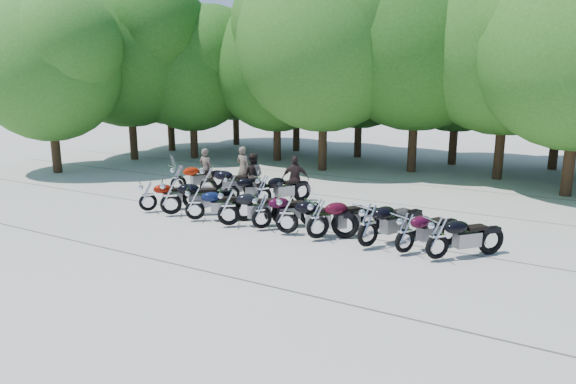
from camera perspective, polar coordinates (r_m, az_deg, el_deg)
The scene contains 32 objects.
ground at distance 15.29m, azimuth -2.82°, elevation -5.08°, with size 90.00×90.00×0.00m, color #9E998E.
tree_0 at distance 34.38m, azimuth -13.19°, elevation 13.56°, with size 7.50×7.50×9.21m.
tree_1 at distance 30.82m, azimuth -10.70°, elevation 13.11°, with size 6.97×6.97×8.55m.
tree_2 at distance 29.33m, azimuth -1.26°, elevation 13.84°, with size 7.31×7.31×8.97m.
tree_3 at distance 26.20m, azimuth 4.03°, elevation 16.19°, with size 8.70×8.70×10.67m.
tree_4 at distance 26.47m, azimuth 14.26°, elevation 16.50°, with size 9.13×9.13×11.20m.
tree_5 at distance 25.74m, azimuth 23.42°, elevation 15.87°, with size 9.04×9.04×11.10m.
tree_9 at distance 36.76m, azimuth -5.94°, elevation 13.83°, with size 7.59×7.59×9.32m.
tree_10 at distance 33.43m, azimuth 0.96°, elevation 14.27°, with size 7.78×7.78×9.55m.
tree_11 at distance 30.97m, azimuth 8.02°, elevation 14.00°, with size 7.56×7.56×9.28m.
tree_12 at distance 29.38m, azimuth 18.48°, elevation 14.03°, with size 7.88×7.88×9.67m.
tree_13 at distance 29.78m, azimuth 28.44°, elevation 13.77°, with size 8.31×8.31×10.20m.
tree_16 at distance 27.96m, azimuth -25.13°, elevation 12.26°, with size 6.97×6.97×8.55m.
tree_17 at distance 31.05m, azimuth -17.38°, elevation 14.57°, with size 8.31×8.31×10.20m.
motorcycle_0 at distance 18.60m, azimuth -15.33°, elevation -0.36°, with size 0.67×2.20×1.24m, color maroon, non-canonical shape.
motorcycle_1 at distance 17.85m, azimuth -12.92°, elevation -0.44°, with size 0.77×2.53×1.43m, color black, non-canonical shape.
motorcycle_2 at distance 17.07m, azimuth -10.33°, elevation -1.19°, with size 0.68×2.25×1.27m, color black, non-canonical shape.
motorcycle_3 at distance 16.22m, azimuth -6.63°, elevation -1.57°, with size 0.75×2.46×1.39m, color black, non-canonical shape.
motorcycle_4 at distance 15.82m, azimuth -2.94°, elevation -2.06°, with size 0.69×2.28×1.29m, color #34071D, non-canonical shape.
motorcycle_5 at distance 15.29m, azimuth -0.11°, elevation -2.41°, with size 0.73×2.41×1.36m, color black, non-canonical shape.
motorcycle_6 at distance 14.82m, azimuth 3.33°, elevation -2.86°, with size 0.75×2.47×1.39m, color #3E0815, non-canonical shape.
motorcycle_7 at distance 14.24m, azimuth 8.89°, elevation -3.52°, with size 0.78×2.55×1.44m, color black, non-canonical shape.
motorcycle_8 at distance 13.97m, azimuth 12.89°, elevation -4.33°, with size 0.70×2.29×1.29m, color #36071B, non-canonical shape.
motorcycle_9 at distance 13.69m, azimuth 16.31°, elevation -4.81°, with size 0.71×2.34×1.32m, color black, non-canonical shape.
motorcycle_10 at distance 21.31m, azimuth -12.11°, elevation 1.56°, with size 0.73×2.40×1.35m, color #9C1A05, non-canonical shape.
motorcycle_11 at distance 20.35m, azimuth -8.83°, elevation 1.29°, with size 0.77×2.53×1.43m, color black, non-canonical shape.
motorcycle_12 at distance 19.45m, azimuth -6.30°, elevation 0.51°, with size 0.65×2.14×1.21m, color black, non-canonical shape.
motorcycle_13 at distance 18.76m, azimuth -2.79°, elevation 0.32°, with size 0.72×2.35×1.33m, color black, non-canonical shape.
rider_0 at distance 21.87m, azimuth -9.10°, elevation 2.53°, with size 0.65×0.43×1.78m, color brown.
rider_1 at distance 20.19m, azimuth -3.95°, elevation 1.85°, with size 0.87×0.68×1.79m, color black.
rider_2 at distance 19.55m, azimuth 0.83°, elevation 1.48°, with size 1.03×0.43×1.77m, color black.
rider_3 at distance 21.82m, azimuth -4.99°, elevation 2.69°, with size 0.67×0.44×1.83m, color brown.
Camera 1 is at (7.92, -12.24, 4.61)m, focal length 32.00 mm.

